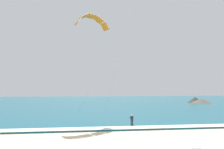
{
  "coord_description": "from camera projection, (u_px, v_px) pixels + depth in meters",
  "views": [
    {
      "loc": [
        -7.11,
        -17.12,
        5.2
      ],
      "look_at": [
        -2.34,
        15.6,
        7.13
      ],
      "focal_mm": 37.94,
      "sensor_mm": 36.0,
      "label": 1
    }
  ],
  "objects": [
    {
      "name": "surf_foam",
      "position": [
        134.0,
        127.0,
        30.09
      ],
      "size": [
        200.0,
        2.23,
        0.04
      ],
      "primitive_type": "cube",
      "color": "white",
      "rests_on": "sea"
    },
    {
      "name": "surfboard",
      "position": [
        132.0,
        127.0,
        32.0
      ],
      "size": [
        0.44,
        1.4,
        0.09
      ],
      "color": "#E04C38",
      "rests_on": "ground"
    },
    {
      "name": "kite_primary",
      "position": [
        92.0,
        20.0,
        40.32
      ],
      "size": [
        7.97,
        9.88,
        16.66
      ],
      "color": "orange"
    },
    {
      "name": "kitesurfer",
      "position": [
        132.0,
        120.0,
        32.07
      ],
      "size": [
        0.55,
        0.52,
        1.69
      ],
      "color": "#232328",
      "rests_on": "ground"
    },
    {
      "name": "sea",
      "position": [
        97.0,
        102.0,
        88.36
      ],
      "size": [
        200.0,
        120.0,
        0.2
      ],
      "primitive_type": "cube",
      "color": "#146075",
      "rests_on": "ground"
    },
    {
      "name": "headland_right",
      "position": [
        199.0,
        101.0,
        81.35
      ],
      "size": [
        8.13,
        10.07,
        2.18
      ],
      "color": "#665B51",
      "rests_on": "ground"
    }
  ]
}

